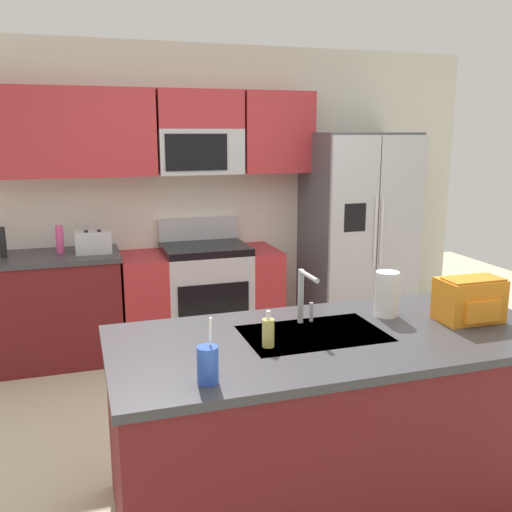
# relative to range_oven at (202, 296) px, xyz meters

# --- Properties ---
(ground_plane) EXTENTS (9.00, 9.00, 0.00)m
(ground_plane) POSITION_rel_range_oven_xyz_m (0.10, -1.80, -0.44)
(ground_plane) COLOR beige
(ground_plane) RESTS_ON ground
(kitchen_wall_unit) EXTENTS (5.20, 0.43, 2.60)m
(kitchen_wall_unit) POSITION_rel_range_oven_xyz_m (-0.04, 0.28, 1.03)
(kitchen_wall_unit) COLOR silver
(kitchen_wall_unit) RESTS_ON ground
(back_counter) EXTENTS (1.28, 0.63, 0.90)m
(back_counter) POSITION_rel_range_oven_xyz_m (-1.33, -0.00, 0.01)
(back_counter) COLOR maroon
(back_counter) RESTS_ON ground
(range_oven) EXTENTS (1.36, 0.61, 1.10)m
(range_oven) POSITION_rel_range_oven_xyz_m (0.00, 0.00, 0.00)
(range_oven) COLOR #B7BABF
(range_oven) RESTS_ON ground
(refrigerator) EXTENTS (0.90, 0.76, 1.85)m
(refrigerator) POSITION_rel_range_oven_xyz_m (1.46, -0.07, 0.48)
(refrigerator) COLOR #4C4F54
(refrigerator) RESTS_ON ground
(island_counter) EXTENTS (2.18, 0.98, 0.90)m
(island_counter) POSITION_rel_range_oven_xyz_m (0.16, -2.35, 0.01)
(island_counter) COLOR maroon
(island_counter) RESTS_ON ground
(toaster) EXTENTS (0.28, 0.16, 0.18)m
(toaster) POSITION_rel_range_oven_xyz_m (-0.89, -0.05, 0.55)
(toaster) COLOR #B7BABF
(toaster) RESTS_ON back_counter
(pepper_mill) EXTENTS (0.05, 0.05, 0.24)m
(pepper_mill) POSITION_rel_range_oven_xyz_m (-1.56, -0.00, 0.58)
(pepper_mill) COLOR black
(pepper_mill) RESTS_ON back_counter
(bottle_pink) EXTENTS (0.06, 0.06, 0.22)m
(bottle_pink) POSITION_rel_range_oven_xyz_m (-1.14, 0.03, 0.57)
(bottle_pink) COLOR #EA4C93
(bottle_pink) RESTS_ON back_counter
(sink_faucet) EXTENTS (0.08, 0.21, 0.28)m
(sink_faucet) POSITION_rel_range_oven_xyz_m (0.06, -2.16, 0.62)
(sink_faucet) COLOR #B7BABF
(sink_faucet) RESTS_ON island_counter
(drink_cup_blue) EXTENTS (0.08, 0.08, 0.27)m
(drink_cup_blue) POSITION_rel_range_oven_xyz_m (-0.56, -2.69, 0.53)
(drink_cup_blue) COLOR blue
(drink_cup_blue) RESTS_ON island_counter
(soap_dispenser) EXTENTS (0.06, 0.06, 0.17)m
(soap_dispenser) POSITION_rel_range_oven_xyz_m (-0.21, -2.40, 0.53)
(soap_dispenser) COLOR #D8CC66
(soap_dispenser) RESTS_ON island_counter
(paper_towel_roll) EXTENTS (0.12, 0.12, 0.24)m
(paper_towel_roll) POSITION_rel_range_oven_xyz_m (0.53, -2.17, 0.58)
(paper_towel_roll) COLOR white
(paper_towel_roll) RESTS_ON island_counter
(backpack) EXTENTS (0.32, 0.22, 0.23)m
(backpack) POSITION_rel_range_oven_xyz_m (0.90, -2.37, 0.57)
(backpack) COLOR orange
(backpack) RESTS_ON island_counter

